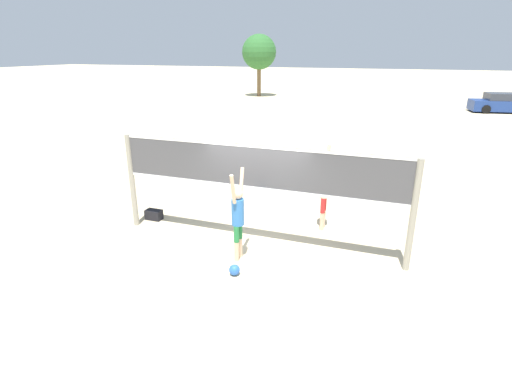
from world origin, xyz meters
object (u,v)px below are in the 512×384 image
at_px(gear_bag, 154,215).
at_px(volleyball_net, 256,178).
at_px(player_blocker, 325,187).
at_px(tree_left_cluster, 259,52).
at_px(player_spiker, 238,214).
at_px(volleyball, 234,270).
at_px(parked_car_near, 503,104).

bearing_deg(gear_bag, volleyball_net, -8.44).
distance_m(player_blocker, gear_bag, 4.85).
bearing_deg(tree_left_cluster, gear_bag, -75.96).
height_order(player_blocker, gear_bag, player_blocker).
height_order(player_spiker, volleyball, player_spiker).
bearing_deg(tree_left_cluster, player_blocker, -67.58).
height_order(gear_bag, parked_car_near, parked_car_near).
height_order(gear_bag, tree_left_cluster, tree_left_cluster).
distance_m(volleyball, parked_car_near, 30.39).
distance_m(player_spiker, volleyball, 1.22).
xyz_separation_m(player_blocker, gear_bag, (-4.63, -1.01, -1.04)).
bearing_deg(player_blocker, tree_left_cluster, -157.58).
bearing_deg(player_blocker, volleyball, -23.82).
relative_size(volleyball_net, player_blocker, 3.20).
bearing_deg(gear_bag, player_blocker, 12.29).
distance_m(volleyball_net, volleyball, 2.19).
relative_size(parked_car_near, tree_left_cluster, 0.80).
relative_size(player_spiker, player_blocker, 0.95).
xyz_separation_m(volleyball_net, volleyball, (0.05, -1.49, -1.60)).
relative_size(gear_bag, tree_left_cluster, 0.08).
xyz_separation_m(player_spiker, gear_bag, (-3.12, 1.29, -0.97)).
height_order(volleyball_net, player_spiker, volleyball_net).
height_order(player_blocker, tree_left_cluster, tree_left_cluster).
bearing_deg(volleyball_net, player_blocker, 47.52).
bearing_deg(player_spiker, volleyball_net, -10.01).
bearing_deg(tree_left_cluster, player_spiker, -71.39).
xyz_separation_m(player_spiker, player_blocker, (1.51, 2.29, 0.07)).
bearing_deg(volleyball_net, volleyball, -88.16).
xyz_separation_m(volleyball_net, tree_left_cluster, (-11.01, 31.48, 2.58)).
height_order(volleyball, gear_bag, gear_bag).
xyz_separation_m(player_spiker, tree_left_cluster, (-10.87, 32.28, 3.19)).
bearing_deg(volleyball, volleyball_net, 91.84).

